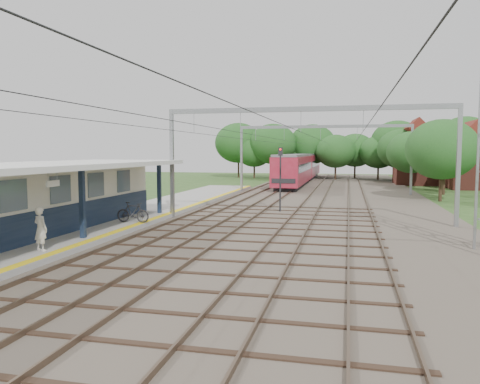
% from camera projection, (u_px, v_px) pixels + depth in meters
% --- Properties ---
extents(ground, '(160.00, 160.00, 0.00)m').
position_uv_depth(ground, '(148.00, 291.00, 14.52)').
color(ground, '#2D4C1E').
rests_on(ground, ground).
extents(ballast_bed, '(18.00, 90.00, 0.10)m').
position_uv_depth(ballast_bed, '(325.00, 199.00, 42.73)').
color(ballast_bed, '#473D33').
rests_on(ballast_bed, ground).
extents(platform, '(5.00, 52.00, 0.35)m').
position_uv_depth(platform, '(130.00, 217.00, 29.78)').
color(platform, gray).
rests_on(platform, ground).
extents(yellow_stripe, '(0.45, 52.00, 0.01)m').
position_uv_depth(yellow_stripe, '(163.00, 215.00, 29.26)').
color(yellow_stripe, yellow).
rests_on(yellow_stripe, platform).
extents(station_building, '(3.41, 18.00, 3.40)m').
position_uv_depth(station_building, '(39.00, 198.00, 23.13)').
color(station_building, beige).
rests_on(station_building, platform).
extents(canopy, '(6.40, 20.00, 3.44)m').
position_uv_depth(canopy, '(45.00, 166.00, 21.78)').
color(canopy, '#111E36').
rests_on(canopy, platform).
extents(rail_tracks, '(11.80, 88.00, 0.15)m').
position_uv_depth(rail_tracks, '(298.00, 197.00, 43.28)').
color(rail_tracks, brown).
rests_on(rail_tracks, ballast_bed).
extents(catenary_system, '(17.22, 88.00, 7.00)m').
position_uv_depth(catenary_system, '(316.00, 137.00, 37.82)').
color(catenary_system, gray).
rests_on(catenary_system, ground).
extents(tree_band, '(31.72, 30.88, 8.82)m').
position_uv_depth(tree_band, '(334.00, 148.00, 68.67)').
color(tree_band, '#382619').
rests_on(tree_band, ground).
extents(house_far, '(8.00, 6.12, 8.66)m').
position_uv_depth(house_far, '(427.00, 160.00, 61.11)').
color(house_far, brown).
rests_on(house_far, ground).
extents(person, '(0.74, 0.59, 1.78)m').
position_uv_depth(person, '(41.00, 229.00, 18.72)').
color(person, silver).
rests_on(person, platform).
extents(bicycle, '(1.95, 0.57, 1.17)m').
position_uv_depth(bicycle, '(133.00, 212.00, 26.23)').
color(bicycle, black).
rests_on(bicycle, platform).
extents(train, '(2.98, 37.06, 3.91)m').
position_uv_depth(train, '(301.00, 167.00, 66.19)').
color(train, black).
rests_on(train, ballast_bed).
extents(signal_post, '(0.34, 0.29, 4.62)m').
position_uv_depth(signal_post, '(280.00, 171.00, 32.86)').
color(signal_post, black).
rests_on(signal_post, ground).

